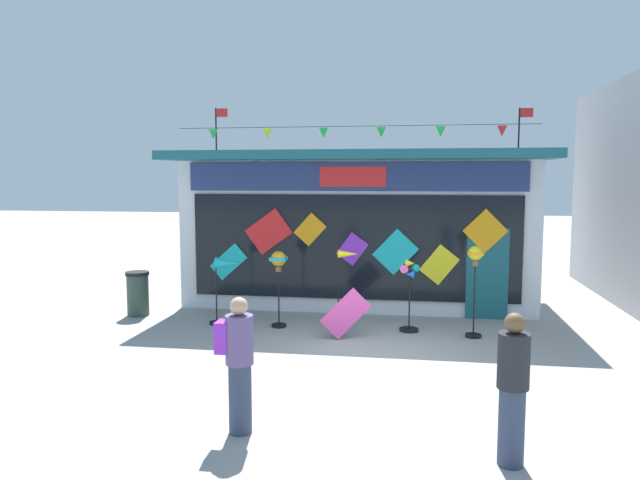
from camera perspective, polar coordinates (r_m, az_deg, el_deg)
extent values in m
plane|color=#9E9B99|center=(10.64, 4.80, -10.99)|extent=(80.00, 80.00, 0.00)
cube|color=silver|center=(15.56, 3.90, 0.96)|extent=(8.21, 4.08, 3.48)
cube|color=#195660|center=(15.03, 3.79, 7.81)|extent=(8.61, 5.04, 0.20)
cube|color=navy|center=(13.43, 3.15, 6.02)|extent=(7.55, 0.08, 0.64)
cube|color=red|center=(13.40, 3.14, 6.02)|extent=(1.48, 0.04, 0.45)
cube|color=black|center=(13.53, 3.11, -0.69)|extent=(7.39, 0.06, 2.36)
cube|color=#195660|center=(13.62, 15.58, -3.11)|extent=(0.90, 0.07, 2.00)
cube|color=#19B7BC|center=(14.11, -8.66, -2.05)|extent=(0.91, 0.03, 0.88)
cube|color=red|center=(13.77, -4.89, 0.80)|extent=(1.13, 0.03, 1.08)
cube|color=orange|center=(13.56, -0.95, 1.00)|extent=(0.76, 0.03, 0.77)
cube|color=purple|center=(13.48, 3.09, -0.86)|extent=(0.73, 0.03, 0.77)
cube|color=#19B7BC|center=(13.42, 7.18, -1.13)|extent=(1.04, 0.03, 1.04)
cube|color=yellow|center=(13.46, 11.26, -2.31)|extent=(0.88, 0.03, 0.91)
cube|color=orange|center=(13.45, 15.42, 0.82)|extent=(0.97, 0.03, 0.97)
cylinder|color=black|center=(13.26, 3.08, 10.74)|extent=(7.88, 0.01, 0.01)
cone|color=green|center=(13.93, -10.11, 9.85)|extent=(0.20, 0.20, 0.22)
cone|color=yellow|center=(13.58, -5.00, 10.02)|extent=(0.20, 0.20, 0.22)
cone|color=green|center=(13.33, 0.34, 10.12)|extent=(0.20, 0.20, 0.22)
cone|color=green|center=(13.20, 5.84, 10.13)|extent=(0.20, 0.20, 0.22)
cone|color=green|center=(13.19, 11.39, 10.05)|extent=(0.20, 0.20, 0.22)
cone|color=red|center=(13.30, 16.90, 9.87)|extent=(0.20, 0.20, 0.22)
cylinder|color=black|center=(16.34, -9.84, 10.10)|extent=(0.04, 0.04, 1.23)
cube|color=red|center=(16.34, -9.33, 11.84)|extent=(0.32, 0.02, 0.22)
cylinder|color=black|center=(15.68, 18.36, 9.83)|extent=(0.04, 0.04, 1.10)
cube|color=red|center=(15.74, 19.00, 11.37)|extent=(0.32, 0.02, 0.22)
cylinder|color=black|center=(13.02, -9.76, -7.75)|extent=(0.31, 0.31, 0.06)
cylinder|color=black|center=(12.89, -9.81, -5.04)|extent=(0.03, 0.03, 1.31)
cone|color=#19B7BC|center=(12.69, -8.73, -2.18)|extent=(0.53, 0.25, 0.24)
cylinder|color=red|center=(12.78, -9.87, -2.15)|extent=(0.03, 0.16, 0.16)
cylinder|color=black|center=(12.64, -3.92, -8.09)|extent=(0.31, 0.31, 0.06)
cylinder|color=black|center=(12.51, -3.94, -5.39)|extent=(0.03, 0.03, 1.27)
sphere|color=orange|center=(12.38, -3.96, -1.78)|extent=(0.32, 0.32, 0.32)
cube|color=#19B7BC|center=(12.38, -3.96, -1.78)|extent=(0.32, 0.32, 0.07)
cube|color=brown|center=(12.41, -3.95, -2.78)|extent=(0.10, 0.10, 0.10)
cylinder|color=black|center=(12.50, 1.75, -8.24)|extent=(0.31, 0.31, 0.06)
cylinder|color=black|center=(12.34, 1.76, -4.89)|extent=(0.03, 0.03, 1.55)
cone|color=yellow|center=(12.20, 2.69, -1.34)|extent=(0.41, 0.21, 0.16)
cylinder|color=orange|center=(12.22, 1.78, -1.32)|extent=(0.03, 0.16, 0.16)
cylinder|color=black|center=(12.40, 8.44, -8.42)|extent=(0.39, 0.39, 0.06)
cylinder|color=black|center=(12.27, 8.48, -5.65)|extent=(0.03, 0.03, 1.28)
cylinder|color=black|center=(12.11, 8.53, -2.72)|extent=(0.06, 0.04, 0.06)
cone|color=#19B7BC|center=(12.11, 9.06, -2.72)|extent=(0.16, 0.17, 0.16)
cone|color=yellow|center=(12.10, 8.54, -2.19)|extent=(0.17, 0.16, 0.16)
cone|color=#EA4CA3|center=(12.12, 8.00, -2.71)|extent=(0.16, 0.17, 0.16)
cone|color=blue|center=(12.13, 8.52, -3.24)|extent=(0.17, 0.16, 0.16)
cylinder|color=black|center=(12.21, 14.34, -8.78)|extent=(0.31, 0.31, 0.06)
cylinder|color=black|center=(12.04, 14.43, -5.44)|extent=(0.03, 0.03, 1.51)
sphere|color=yellow|center=(11.90, 14.55, -1.21)|extent=(0.28, 0.28, 0.28)
cube|color=orange|center=(11.90, 14.55, -1.21)|extent=(0.29, 0.29, 0.06)
cube|color=brown|center=(11.93, 14.52, -2.17)|extent=(0.10, 0.10, 0.10)
cylinder|color=#333D56|center=(7.61, -7.59, -14.67)|extent=(0.28, 0.28, 0.86)
cylinder|color=#604C7F|center=(7.38, -7.67, -9.36)|extent=(0.34, 0.34, 0.60)
sphere|color=tan|center=(7.28, -7.71, -6.25)|extent=(0.22, 0.22, 0.22)
cube|color=purple|center=(7.43, -9.17, -9.04)|extent=(0.16, 0.26, 0.38)
cylinder|color=#333D56|center=(7.08, 17.71, -16.52)|extent=(0.28, 0.28, 0.86)
cylinder|color=#232328|center=(6.84, 17.91, -10.85)|extent=(0.34, 0.34, 0.60)
sphere|color=brown|center=(6.73, 18.02, -7.51)|extent=(0.22, 0.22, 0.22)
cylinder|color=#2D4238|center=(14.16, -16.91, -5.04)|extent=(0.48, 0.48, 0.91)
cylinder|color=black|center=(14.07, -16.97, -3.05)|extent=(0.52, 0.52, 0.08)
cube|color=#EA4CA3|center=(11.66, 2.45, -6.98)|extent=(0.97, 0.32, 0.97)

